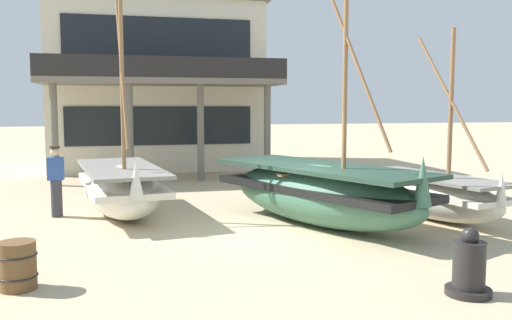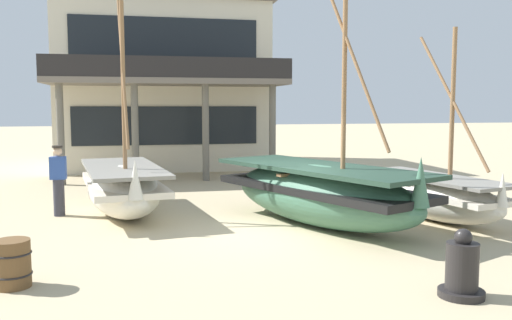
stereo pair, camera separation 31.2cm
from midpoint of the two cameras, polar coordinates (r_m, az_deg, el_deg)
ground_plane at (r=11.66m, az=1.84°, el=-7.35°), size 120.00×120.00×0.00m
fishing_boat_near_left at (r=13.64m, az=-13.04°, el=-2.79°), size 2.27×4.68×5.19m
fishing_boat_centre_large at (r=12.15m, az=7.48°, el=-3.33°), size 3.88×5.70×6.60m
fishing_boat_far_right at (r=13.36m, az=18.66°, el=-3.48°), size 2.17×4.12×4.32m
fisherman_by_hull at (r=13.80m, az=-19.27°, el=-2.10°), size 0.38×0.26×1.68m
capstan_winch at (r=8.25m, az=21.68°, el=-10.60°), size 0.63×0.63×0.96m
wooden_barrel at (r=8.77m, az=-23.10°, el=-9.90°), size 0.56×0.56×0.70m
harbor_building_main at (r=24.55m, az=-9.40°, el=7.72°), size 8.72×9.52×7.00m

